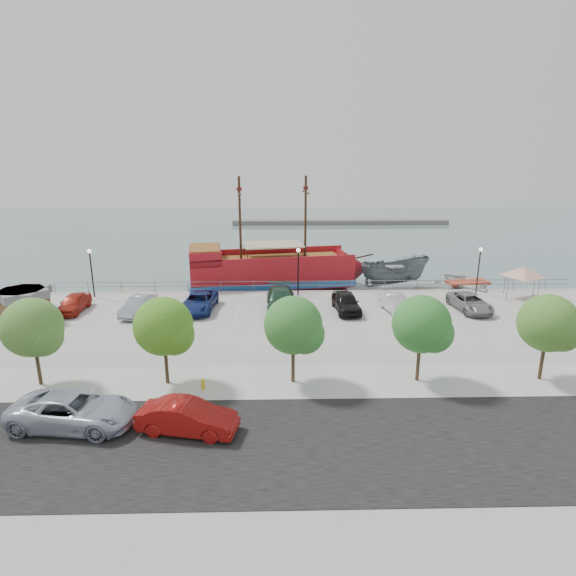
{
  "coord_description": "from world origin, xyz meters",
  "views": [
    {
      "loc": [
        -1.85,
        -34.43,
        12.62
      ],
      "look_at": [
        -1.0,
        2.0,
        2.0
      ],
      "focal_mm": 30.0,
      "sensor_mm": 36.0,
      "label": 1
    }
  ],
  "objects": [
    {
      "name": "ground",
      "position": [
        0.0,
        0.0,
        -1.0
      ],
      "size": [
        160.0,
        160.0,
        0.0
      ],
      "primitive_type": "plane",
      "color": "slate"
    },
    {
      "name": "land_slab",
      "position": [
        0.0,
        -21.0,
        -0.6
      ],
      "size": [
        100.0,
        58.0,
        1.2
      ],
      "primitive_type": "cube",
      "color": "#A19D99",
      "rests_on": "ground"
    },
    {
      "name": "street",
      "position": [
        0.0,
        -16.0,
        0.01
      ],
      "size": [
        100.0,
        8.0,
        0.04
      ],
      "primitive_type": "cube",
      "color": "black",
      "rests_on": "land_slab"
    },
    {
      "name": "sidewalk",
      "position": [
        0.0,
        -10.0,
        0.01
      ],
      "size": [
        100.0,
        4.0,
        0.05
      ],
      "primitive_type": "cube",
      "color": "beige",
      "rests_on": "land_slab"
    },
    {
      "name": "seawall_railing",
      "position": [
        0.0,
        7.8,
        0.53
      ],
      "size": [
        50.0,
        0.06,
        1.0
      ],
      "color": "slate",
      "rests_on": "land_slab"
    },
    {
      "name": "far_shore",
      "position": [
        10.0,
        55.0,
        -0.6
      ],
      "size": [
        40.0,
        3.0,
        0.8
      ],
      "primitive_type": "cube",
      "color": "#6D685C",
      "rests_on": "ground"
    },
    {
      "name": "pirate_ship",
      "position": [
        -1.13,
        11.84,
        0.95
      ],
      "size": [
        18.66,
        7.69,
        11.62
      ],
      "rotation": [
        0.0,
        0.0,
        0.16
      ],
      "color": "#A5141D",
      "rests_on": "ground"
    },
    {
      "name": "patrol_boat",
      "position": [
        9.98,
        12.04,
        0.42
      ],
      "size": [
        7.81,
        4.42,
        2.85
      ],
      "primitive_type": "imported",
      "rotation": [
        0.0,
        0.0,
        1.81
      ],
      "color": "slate",
      "rests_on": "ground"
    },
    {
      "name": "speedboat",
      "position": [
        16.65,
        10.1,
        -0.32
      ],
      "size": [
        5.45,
        7.09,
        1.36
      ],
      "primitive_type": "imported",
      "rotation": [
        0.0,
        0.0,
        0.12
      ],
      "color": "silver",
      "rests_on": "ground"
    },
    {
      "name": "dock_west",
      "position": [
        -14.22,
        9.2,
        -0.8
      ],
      "size": [
        7.36,
        4.7,
        0.41
      ],
      "primitive_type": "cube",
      "rotation": [
        0.0,
        0.0,
        -0.41
      ],
      "color": "gray",
      "rests_on": "ground"
    },
    {
      "name": "dock_mid",
      "position": [
        8.89,
        9.2,
        -0.82
      ],
      "size": [
        6.5,
        3.16,
        0.36
      ],
      "primitive_type": "cube",
      "rotation": [
        0.0,
        0.0,
        0.23
      ],
      "color": "gray",
      "rests_on": "ground"
    },
    {
      "name": "dock_east",
      "position": [
        14.96,
        9.2,
        -0.79
      ],
      "size": [
        7.55,
        4.14,
        0.41
      ],
      "primitive_type": "cube",
      "rotation": [
        0.0,
        0.0,
        -0.3
      ],
      "color": "gray",
      "rests_on": "ground"
    },
    {
      "name": "shed",
      "position": [
        -20.92,
        0.27,
        1.35
      ],
      "size": [
        3.23,
        3.23,
        2.53
      ],
      "rotation": [
        0.0,
        0.0,
        -0.05
      ],
      "color": "brown",
      "rests_on": "land_slab"
    },
    {
      "name": "canopy_tent",
      "position": [
        19.38,
        5.26,
        2.8
      ],
      "size": [
        4.95,
        4.95,
        3.22
      ],
      "rotation": [
        0.0,
        0.0,
        -0.35
      ],
      "color": "slate",
      "rests_on": "land_slab"
    },
    {
      "name": "street_van",
      "position": [
        -11.43,
        -14.22,
        0.81
      ],
      "size": [
        6.12,
        3.36,
        1.62
      ],
      "primitive_type": "imported",
      "rotation": [
        0.0,
        0.0,
        1.45
      ],
      "color": "#A6AEBD",
      "rests_on": "street"
    },
    {
      "name": "street_sedan",
      "position": [
        -6.0,
        -14.85,
        0.76
      ],
      "size": [
        4.81,
        2.46,
        1.51
      ],
      "primitive_type": "imported",
      "rotation": [
        0.0,
        0.0,
        1.37
      ],
      "color": "maroon",
      "rests_on": "street"
    },
    {
      "name": "fire_hydrant",
      "position": [
        -5.91,
        -10.8,
        0.36
      ],
      "size": [
        0.23,
        0.23,
        0.66
      ],
      "rotation": [
        0.0,
        0.0,
        -0.1
      ],
      "color": "yellow",
      "rests_on": "sidewalk"
    },
    {
      "name": "lamp_post_left",
      "position": [
        -18.0,
        6.5,
        2.94
      ],
      "size": [
        0.36,
        0.36,
        4.28
      ],
      "color": "black",
      "rests_on": "land_slab"
    },
    {
      "name": "lamp_post_mid",
      "position": [
        0.0,
        6.5,
        2.94
      ],
      "size": [
        0.36,
        0.36,
        4.28
      ],
      "color": "black",
      "rests_on": "land_slab"
    },
    {
      "name": "lamp_post_right",
      "position": [
        16.0,
        6.5,
        2.94
      ],
      "size": [
        0.36,
        0.36,
        4.28
      ],
      "color": "black",
      "rests_on": "land_slab"
    },
    {
      "name": "tree_b",
      "position": [
        -14.85,
        -10.07,
        3.3
      ],
      "size": [
        3.3,
        3.2,
        5.0
      ],
      "color": "#473321",
      "rests_on": "sidewalk"
    },
    {
      "name": "tree_c",
      "position": [
        -7.85,
        -10.07,
        3.3
      ],
      "size": [
        3.3,
        3.2,
        5.0
      ],
      "color": "#473321",
      "rests_on": "sidewalk"
    },
    {
      "name": "tree_d",
      "position": [
        -0.85,
        -10.07,
        3.3
      ],
      "size": [
        3.3,
        3.2,
        5.0
      ],
      "color": "#473321",
      "rests_on": "sidewalk"
    },
    {
      "name": "tree_e",
      "position": [
        6.15,
        -10.07,
        3.3
      ],
      "size": [
        3.3,
        3.2,
        5.0
      ],
      "color": "#473321",
      "rests_on": "sidewalk"
    },
    {
      "name": "tree_f",
      "position": [
        13.15,
        -10.07,
        3.3
      ],
      "size": [
        3.3,
        3.2,
        5.0
      ],
      "color": "#473321",
      "rests_on": "sidewalk"
    },
    {
      "name": "parked_car_a",
      "position": [
        -18.18,
        2.53,
        0.71
      ],
      "size": [
        1.76,
        4.21,
        1.42
      ],
      "primitive_type": "imported",
      "rotation": [
        0.0,
        0.0,
        -0.02
      ],
      "color": "#AC2415",
      "rests_on": "land_slab"
    },
    {
      "name": "parked_car_b",
      "position": [
        -12.79,
        1.76,
        0.7
      ],
      "size": [
        2.23,
        4.47,
        1.41
      ],
      "primitive_type": "imported",
      "rotation": [
        0.0,
        0.0,
        -0.18
      ],
      "color": "#949CA4",
      "rests_on": "land_slab"
    },
    {
      "name": "parked_car_c",
      "position": [
        -8.17,
        2.57,
        0.72
      ],
      "size": [
        2.76,
        5.34,
        1.44
      ],
      "primitive_type": "imported",
      "rotation": [
        0.0,
        0.0,
        -0.07
      ],
      "color": "navy",
      "rests_on": "land_slab"
    },
    {
      "name": "parked_car_d",
      "position": [
        -1.55,
        2.7,
        0.82
      ],
      "size": [
        2.46,
        5.74,
        1.65
      ],
      "primitive_type": "imported",
      "rotation": [
        0.0,
        0.0,
        0.03
      ],
      "color": "#234732",
      "rests_on": "land_slab"
    },
    {
      "name": "parked_car_e",
      "position": [
        3.67,
        2.06,
        0.77
      ],
      "size": [
        2.19,
        4.67,
        1.55
      ],
      "primitive_type": "imported",
      "rotation": [
        0.0,
        0.0,
        0.08
      ],
      "color": "black",
      "rests_on": "land_slab"
    },
    {
      "name": "parked_car_f",
      "position": [
        7.61,
        1.84,
        0.7
      ],
      "size": [
        2.27,
        4.43,
        1.39
      ],
      "primitive_type": "imported",
      "rotation": [
        0.0,
        0.0,
        0.2
      ],
      "color": "silver",
      "rests_on": "land_slab"
    },
    {
      "name": "parked_car_g",
      "position": [
        13.7,
        2.09,
        0.67
      ],
      "size": [
        2.69,
        5.01,
        1.34
      ],
      "primitive_type": "imported",
      "rotation": [
        0.0,
        0.0,
        0.1
      ],
      "color": "gray",
      "rests_on": "land_slab"
    }
  ]
}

